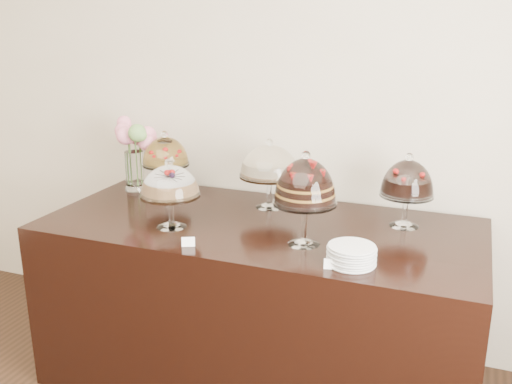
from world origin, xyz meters
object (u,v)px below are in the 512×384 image
(cake_stand_fruit_tart, at_px, (165,154))
(plate_stack, at_px, (351,255))
(cake_stand_sugar_sponge, at_px, (170,184))
(cake_stand_choco_layer, at_px, (305,185))
(cake_stand_cheesecake, at_px, (269,164))
(display_counter, at_px, (259,303))
(cake_stand_dark_choco, at_px, (407,182))
(flower_vase, at_px, (135,145))

(cake_stand_fruit_tart, height_order, plate_stack, cake_stand_fruit_tart)
(cake_stand_sugar_sponge, height_order, cake_stand_fruit_tart, cake_stand_fruit_tart)
(cake_stand_choco_layer, distance_m, cake_stand_cheesecake, 0.56)
(cake_stand_sugar_sponge, height_order, plate_stack, cake_stand_sugar_sponge)
(cake_stand_sugar_sponge, distance_m, cake_stand_cheesecake, 0.58)
(cake_stand_sugar_sponge, distance_m, plate_stack, 0.96)
(display_counter, height_order, cake_stand_cheesecake, cake_stand_cheesecake)
(cake_stand_sugar_sponge, bearing_deg, plate_stack, -7.64)
(cake_stand_dark_choco, distance_m, flower_vase, 1.60)
(cake_stand_fruit_tart, bearing_deg, display_counter, -21.73)
(cake_stand_fruit_tart, height_order, flower_vase, flower_vase)
(cake_stand_choco_layer, distance_m, plate_stack, 0.38)
(cake_stand_sugar_sponge, relative_size, cake_stand_fruit_tart, 0.92)
(display_counter, relative_size, cake_stand_cheesecake, 5.73)
(cake_stand_choco_layer, xyz_separation_m, cake_stand_dark_choco, (0.40, 0.41, -0.05))
(cake_stand_dark_choco, relative_size, cake_stand_fruit_tart, 0.99)
(cake_stand_choco_layer, height_order, cake_stand_fruit_tart, cake_stand_choco_layer)
(cake_stand_sugar_sponge, bearing_deg, cake_stand_dark_choco, 21.87)
(display_counter, relative_size, cake_stand_dark_choco, 5.88)
(cake_stand_dark_choco, bearing_deg, plate_stack, -104.82)
(display_counter, xyz_separation_m, plate_stack, (0.54, -0.33, 0.49))
(cake_stand_dark_choco, bearing_deg, flower_vase, 177.78)
(display_counter, bearing_deg, cake_stand_cheesecake, 99.41)
(cake_stand_fruit_tart, distance_m, plate_stack, 1.39)
(flower_vase, distance_m, plate_stack, 1.59)
(cake_stand_choco_layer, xyz_separation_m, flower_vase, (-1.19, 0.48, -0.00))
(display_counter, xyz_separation_m, cake_stand_choco_layer, (0.29, -0.19, 0.73))
(display_counter, xyz_separation_m, cake_stand_dark_choco, (0.69, 0.23, 0.68))
(cake_stand_dark_choco, distance_m, cake_stand_fruit_tart, 1.38)
(cake_stand_choco_layer, bearing_deg, cake_stand_sugar_sponge, -178.38)
(cake_stand_fruit_tart, relative_size, flower_vase, 0.87)
(cake_stand_fruit_tart, bearing_deg, cake_stand_choco_layer, -25.23)
(plate_stack, bearing_deg, cake_stand_dark_choco, 75.18)
(display_counter, bearing_deg, cake_stand_fruit_tart, 158.27)
(display_counter, bearing_deg, plate_stack, -31.46)
(cake_stand_cheesecake, bearing_deg, cake_stand_sugar_sponge, -126.78)
(cake_stand_sugar_sponge, distance_m, flower_vase, 0.72)
(cake_stand_sugar_sponge, relative_size, cake_stand_choco_layer, 0.79)
(display_counter, bearing_deg, cake_stand_sugar_sponge, -152.26)
(cake_stand_sugar_sponge, distance_m, cake_stand_dark_choco, 1.16)
(cake_stand_sugar_sponge, distance_m, cake_stand_choco_layer, 0.68)
(cake_stand_sugar_sponge, relative_size, plate_stack, 1.71)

